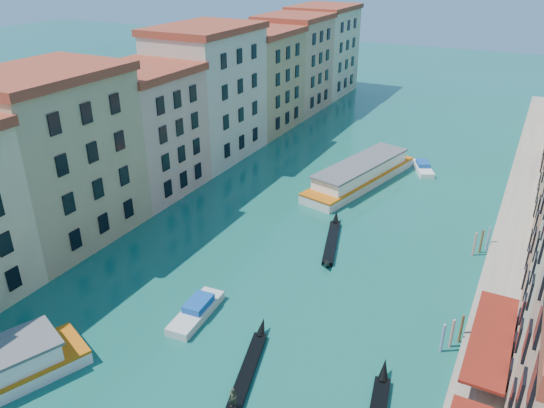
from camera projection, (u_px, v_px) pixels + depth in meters
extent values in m
cube|color=tan|center=(56.00, 162.00, 60.47)|extent=(12.00, 17.00, 19.00)
cube|color=brown|center=(39.00, 74.00, 56.13)|extent=(12.80, 17.40, 1.00)
cube|color=tan|center=(145.00, 134.00, 73.42)|extent=(12.00, 14.00, 16.50)
cube|color=brown|center=(138.00, 71.00, 69.63)|extent=(12.80, 14.40, 1.00)
cube|color=#C1B39C|center=(208.00, 96.00, 85.48)|extent=(12.00, 18.00, 20.00)
cube|color=brown|center=(205.00, 28.00, 80.92)|extent=(12.80, 18.40, 1.00)
cube|color=tan|center=(259.00, 83.00, 99.63)|extent=(12.00, 16.00, 17.50)
cube|color=brown|center=(258.00, 31.00, 95.62)|extent=(12.80, 16.40, 1.00)
cube|color=tan|center=(294.00, 66.00, 111.83)|extent=(12.00, 15.00, 18.50)
cube|color=brown|center=(295.00, 17.00, 107.60)|extent=(12.80, 15.40, 1.00)
cube|color=beige|center=(323.00, 53.00, 124.53)|extent=(12.00, 17.00, 19.00)
cube|color=brown|center=(324.00, 7.00, 120.20)|extent=(12.80, 17.40, 1.00)
cube|color=gray|center=(513.00, 228.00, 64.96)|extent=(4.00, 140.00, 1.00)
cube|color=maroon|center=(492.00, 337.00, 42.98)|extent=(3.20, 12.60, 0.25)
cylinder|color=#5B5C5E|center=(462.00, 379.00, 40.84)|extent=(0.12, 0.12, 3.00)
cylinder|color=#5B5C5E|center=(478.00, 318.00, 47.57)|extent=(0.12, 0.12, 3.00)
cylinder|color=#50391B|center=(442.00, 340.00, 45.24)|extent=(0.24, 0.24, 3.20)
cylinder|color=#50391B|center=(452.00, 335.00, 45.80)|extent=(0.24, 0.24, 3.20)
cylinder|color=#50391B|center=(461.00, 330.00, 46.35)|extent=(0.24, 0.24, 3.20)
cylinder|color=#50391B|center=(474.00, 245.00, 59.66)|extent=(0.24, 0.24, 3.20)
cylinder|color=#50391B|center=(481.00, 243.00, 60.21)|extent=(0.24, 0.24, 3.20)
cylinder|color=#50391B|center=(488.00, 240.00, 60.76)|extent=(0.24, 0.24, 3.20)
cube|color=silver|center=(360.00, 179.00, 78.45)|extent=(10.45, 23.49, 1.38)
cube|color=white|center=(361.00, 170.00, 77.81)|extent=(8.81, 18.90, 1.83)
cube|color=#5B5C5E|center=(362.00, 163.00, 77.33)|extent=(9.28, 19.54, 0.29)
cube|color=#D2630C|center=(361.00, 175.00, 78.18)|extent=(10.51, 23.51, 0.29)
cube|color=black|center=(247.00, 372.00, 43.25)|extent=(3.53, 9.41, 0.47)
cone|color=black|center=(262.00, 328.00, 47.69)|extent=(1.45, 2.28, 1.76)
imported|color=#2B2F21|center=(233.00, 398.00, 39.27)|extent=(0.75, 0.59, 1.81)
cone|color=black|center=(384.00, 371.00, 42.74)|extent=(1.39, 2.39, 1.88)
cube|color=black|center=(331.00, 242.00, 62.42)|extent=(3.92, 9.98, 0.50)
cone|color=black|center=(336.00, 218.00, 67.16)|extent=(1.58, 2.43, 1.87)
cone|color=black|center=(327.00, 265.00, 57.36)|extent=(1.47, 2.06, 1.65)
cube|color=silver|center=(196.00, 313.00, 50.01)|extent=(2.80, 7.38, 0.83)
cube|color=#144BA3|center=(198.00, 303.00, 50.13)|extent=(2.08, 3.23, 0.72)
cube|color=white|center=(423.00, 169.00, 83.00)|extent=(4.74, 6.98, 0.77)
cube|color=#144BA3|center=(423.00, 163.00, 83.14)|extent=(2.78, 3.34, 0.67)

